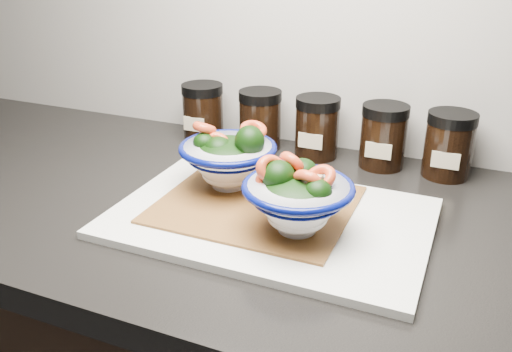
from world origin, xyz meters
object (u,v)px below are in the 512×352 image
at_px(cutting_board, 270,218).
at_px(spice_jar_c, 317,127).
at_px(bowl_right, 297,198).
at_px(bowl_left, 228,158).
at_px(spice_jar_b, 260,120).
at_px(spice_jar_d, 383,136).
at_px(spice_jar_e, 449,145).
at_px(spice_jar_a, 203,112).

relative_size(cutting_board, spice_jar_c, 3.98).
bearing_deg(bowl_right, bowl_left, 148.29).
height_order(spice_jar_b, spice_jar_d, same).
relative_size(spice_jar_d, spice_jar_e, 1.00).
bearing_deg(spice_jar_c, spice_jar_d, 0.00).
relative_size(spice_jar_c, spice_jar_e, 1.00).
xyz_separation_m(bowl_left, bowl_right, (0.14, -0.09, -0.00)).
xyz_separation_m(spice_jar_a, spice_jar_c, (0.24, 0.00, 0.00)).
distance_m(spice_jar_d, spice_jar_e, 0.11).
bearing_deg(spice_jar_d, cutting_board, -111.42).
relative_size(spice_jar_b, spice_jar_d, 1.00).
distance_m(spice_jar_c, spice_jar_e, 0.23).
relative_size(spice_jar_a, spice_jar_d, 1.00).
bearing_deg(spice_jar_c, bowl_right, -77.66).
distance_m(bowl_left, spice_jar_d, 0.29).
relative_size(bowl_left, spice_jar_e, 1.36).
relative_size(bowl_left, spice_jar_c, 1.36).
height_order(bowl_left, spice_jar_c, bowl_left).
height_order(spice_jar_a, spice_jar_c, same).
height_order(spice_jar_b, spice_jar_e, same).
xyz_separation_m(spice_jar_b, spice_jar_d, (0.24, 0.00, 0.00)).
bearing_deg(bowl_right, cutting_board, 147.48).
bearing_deg(bowl_left, spice_jar_d, 46.91).
distance_m(spice_jar_a, spice_jar_e, 0.47).
height_order(bowl_right, spice_jar_c, bowl_right).
bearing_deg(spice_jar_a, spice_jar_d, 0.00).
relative_size(cutting_board, spice_jar_b, 3.98).
xyz_separation_m(bowl_right, spice_jar_a, (-0.30, 0.30, -0.01)).
height_order(bowl_right, spice_jar_a, bowl_right).
relative_size(bowl_left, spice_jar_b, 1.36).
bearing_deg(spice_jar_b, cutting_board, -64.49).
relative_size(cutting_board, spice_jar_d, 3.98).
xyz_separation_m(spice_jar_b, spice_jar_e, (0.35, 0.00, 0.00)).
height_order(cutting_board, bowl_right, bowl_right).
xyz_separation_m(bowl_right, spice_jar_c, (-0.07, 0.30, -0.01)).
bearing_deg(cutting_board, spice_jar_c, 93.29).
bearing_deg(spice_jar_d, bowl_left, -133.09).
xyz_separation_m(bowl_right, spice_jar_b, (-0.18, 0.30, -0.01)).
relative_size(bowl_right, spice_jar_e, 1.33).
relative_size(cutting_board, bowl_left, 2.93).
bearing_deg(spice_jar_b, spice_jar_a, 180.00).
height_order(cutting_board, bowl_left, bowl_left).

